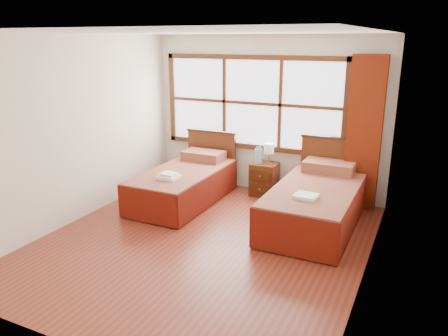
% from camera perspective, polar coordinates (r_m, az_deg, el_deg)
% --- Properties ---
extents(floor, '(4.50, 4.50, 0.00)m').
position_cam_1_polar(floor, '(5.75, -2.70, -9.57)').
color(floor, maroon).
rests_on(floor, ground).
extents(ceiling, '(4.50, 4.50, 0.00)m').
position_cam_1_polar(ceiling, '(5.16, -3.10, 17.32)').
color(ceiling, white).
rests_on(ceiling, wall_back).
extents(wall_back, '(4.00, 0.00, 4.00)m').
position_cam_1_polar(wall_back, '(7.32, 5.56, 6.81)').
color(wall_back, silver).
rests_on(wall_back, floor).
extents(wall_left, '(0.00, 4.50, 4.50)m').
position_cam_1_polar(wall_left, '(6.48, -18.70, 4.75)').
color(wall_left, silver).
rests_on(wall_left, floor).
extents(wall_right, '(0.00, 4.50, 4.50)m').
position_cam_1_polar(wall_right, '(4.72, 19.00, 0.54)').
color(wall_right, silver).
rests_on(wall_right, floor).
extents(window, '(3.16, 0.06, 1.56)m').
position_cam_1_polar(window, '(7.34, 3.65, 8.47)').
color(window, white).
rests_on(window, wall_back).
extents(curtain, '(0.50, 0.16, 2.30)m').
position_cam_1_polar(curtain, '(6.84, 17.83, 4.29)').
color(curtain, maroon).
rests_on(curtain, wall_back).
extents(bed_left, '(1.02, 2.04, 0.99)m').
position_cam_1_polar(bed_left, '(7.05, -5.12, -1.95)').
color(bed_left, '#361D0B').
rests_on(bed_left, floor).
extents(bed_right, '(1.10, 2.13, 1.07)m').
position_cam_1_polar(bed_right, '(6.28, 11.97, -4.37)').
color(bed_right, '#361D0B').
rests_on(bed_right, floor).
extents(nightstand, '(0.42, 0.41, 0.56)m').
position_cam_1_polar(nightstand, '(7.31, 5.27, -1.47)').
color(nightstand, '#4E2611').
rests_on(nightstand, floor).
extents(towels_left, '(0.30, 0.26, 0.09)m').
position_cam_1_polar(towels_left, '(6.54, -7.23, -1.07)').
color(towels_left, white).
rests_on(towels_left, bed_left).
extents(towels_right, '(0.31, 0.27, 0.04)m').
position_cam_1_polar(towels_right, '(5.69, 10.64, -3.63)').
color(towels_right, white).
rests_on(towels_right, bed_right).
extents(lamp, '(0.16, 0.16, 0.32)m').
position_cam_1_polar(lamp, '(7.23, 5.90, 2.47)').
color(lamp, '#B78A3A').
rests_on(lamp, nightstand).
extents(bottle_near, '(0.07, 0.07, 0.27)m').
position_cam_1_polar(bottle_near, '(7.19, 4.35, 1.60)').
color(bottle_near, '#A5BFD5').
rests_on(bottle_near, nightstand).
extents(bottle_far, '(0.07, 0.07, 0.27)m').
position_cam_1_polar(bottle_far, '(7.20, 4.72, 1.61)').
color(bottle_far, '#A5BFD5').
rests_on(bottle_far, nightstand).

